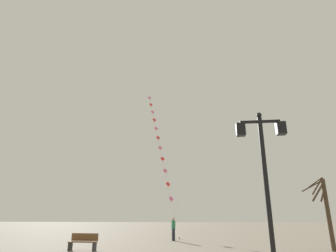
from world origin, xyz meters
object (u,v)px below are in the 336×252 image
Objects in this scene: kite_train at (159,143)px; park_bench at (83,242)px; bare_tree at (326,209)px; kite_flyer at (173,228)px; twin_lantern_lamp_post at (264,159)px.

kite_train is 17.85m from park_bench.
bare_tree is (11.56, -13.76, -7.68)m from kite_train.
park_bench is at bearing -174.55° from bare_tree.
kite_flyer is 1.05× the size of park_bench.
kite_train reaches higher than kite_flyer.
kite_flyer is (2.35, -7.80, -8.94)m from kite_train.
twin_lantern_lamp_post reaches higher than kite_flyer.
park_bench is (-1.94, -15.05, -9.40)m from kite_train.
kite_flyer is (-4.24, 14.48, -2.55)m from twin_lantern_lamp_post.
twin_lantern_lamp_post is at bearing 179.16° from kite_flyer.
bare_tree is at bearing -49.97° from kite_train.
twin_lantern_lamp_post is 11.58m from park_bench.
kite_train reaches higher than twin_lantern_lamp_post.
bare_tree is (9.21, -5.96, 1.27)m from kite_flyer.
twin_lantern_lamp_post reaches higher than bare_tree.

